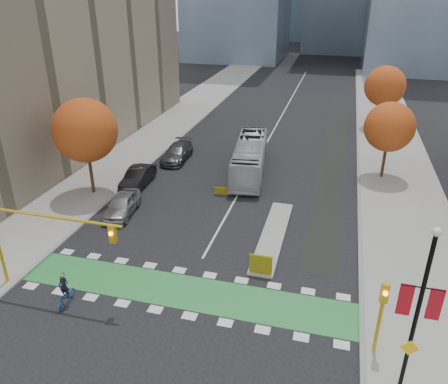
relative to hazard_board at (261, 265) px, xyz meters
The scene contains 22 objects.
ground 5.85m from the hazard_board, 133.60° to the right, with size 300.00×300.00×0.00m, color black.
sidewalk_west 23.59m from the hazard_board, 137.92° to the left, with size 7.00×120.00×0.15m, color gray.
sidewalk_east 18.45m from the hazard_board, 58.98° to the left, with size 7.00×120.00×0.15m, color gray.
curb_west 21.12m from the hazard_board, 131.54° to the left, with size 0.30×120.00×0.16m, color gray.
curb_east 16.92m from the hazard_board, 69.21° to the left, with size 0.30×120.00×0.16m, color gray.
bike_crossing 4.89m from the hazard_board, 145.98° to the right, with size 20.00×3.00×0.01m, color #2B843B.
centre_line 36.03m from the hazard_board, 96.38° to the left, with size 0.15×70.00×0.01m, color silver.
bike_lane_paint 26.05m from the hazard_board, 82.27° to the left, with size 2.50×50.00×0.01m, color black.
median_island 4.85m from the hazard_board, 90.00° to the left, with size 1.60×10.00×0.16m, color gray.
hazard_board is the anchor object (origin of this frame).
building_west 35.18m from the hazard_board, 147.56° to the left, with size 16.00×44.00×25.00m, color gray.
tree_west 18.44m from the hazard_board, 154.01° to the left, with size 5.20×5.20×8.22m.
tree_east_near 19.93m from the hazard_board, 65.80° to the left, with size 4.40×4.40×7.08m.
tree_east_far 35.13m from the hazard_board, 75.88° to the left, with size 4.80×4.80×7.65m.
traffic_signal_west 13.23m from the hazard_board, 158.45° to the right, with size 8.53×0.56×5.20m.
traffic_signal_east 8.26m from the hazard_board, 35.92° to the right, with size 0.35×0.43×4.10m.
banner_lamppost 10.76m from the hazard_board, 41.79° to the right, with size 1.65×0.36×8.28m.
cyclist 11.35m from the hazard_board, 151.28° to the right, with size 0.73×1.82×2.06m.
bus 16.25m from the hazard_board, 104.48° to the left, with size 2.65×11.32×3.15m, color #B7BCBF.
parked_car_a 12.93m from the hazard_board, 156.83° to the left, with size 1.90×4.72×1.61m, color #9D9DA2.
parked_car_b 16.57m from the hazard_board, 141.68° to the left, with size 1.72×4.93×1.62m, color black.
parked_car_c 20.83m from the hazard_board, 124.82° to the left, with size 2.23×5.49×1.59m, color #4A494E.
Camera 1 is at (7.61, -17.69, 16.20)m, focal length 35.00 mm.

